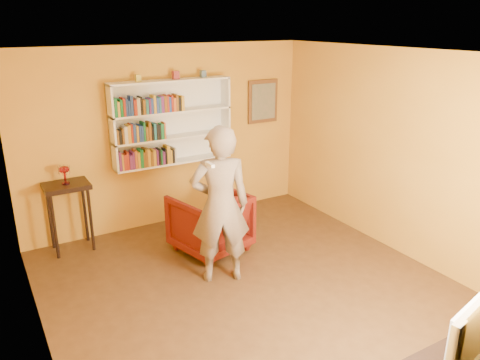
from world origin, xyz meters
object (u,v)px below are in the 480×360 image
object	(u,v)px
person	(220,205)
ruby_lustre	(64,171)
bookshelf	(171,122)
console_table	(67,195)
television	(466,324)
armchair	(210,222)

from	to	relation	value
person	ruby_lustre	bearing A→B (deg)	-31.15
bookshelf	ruby_lustre	bearing A→B (deg)	-174.27
person	bookshelf	bearing A→B (deg)	-76.08
ruby_lustre	person	bearing A→B (deg)	-50.66
console_table	television	bearing A→B (deg)	-65.74
television	console_table	bearing A→B (deg)	101.28
bookshelf	television	distance (m)	4.74
armchair	television	xyz separation A→B (m)	(0.39, -3.52, 0.43)
ruby_lustre	television	xyz separation A→B (m)	(2.03, -4.50, -0.30)
console_table	person	distance (m)	2.23
armchair	ruby_lustre	bearing A→B (deg)	-44.93
ruby_lustre	armchair	bearing A→B (deg)	-31.04
ruby_lustre	television	size ratio (longest dim) A/B	0.22
armchair	bookshelf	bearing A→B (deg)	-101.71
bookshelf	ruby_lustre	size ratio (longest dim) A/B	7.36
television	bookshelf	bearing A→B (deg)	82.38
armchair	person	world-z (taller)	person
ruby_lustre	armchair	world-z (taller)	ruby_lustre
console_table	armchair	world-z (taller)	console_table
bookshelf	armchair	bearing A→B (deg)	-87.83
person	television	distance (m)	2.85
bookshelf	ruby_lustre	distance (m)	1.66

